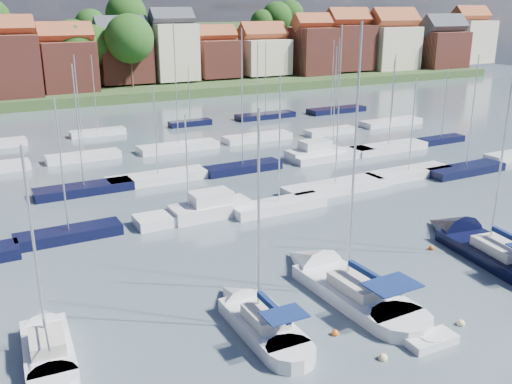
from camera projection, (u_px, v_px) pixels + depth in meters
ground at (184, 158)px, 68.32m from camera, size 260.00×260.00×0.00m
sailboat_left at (254, 318)px, 32.44m from camera, size 2.85×9.94×13.51m
sailboat_centre at (335, 281)px, 36.85m from camera, size 3.86×13.40×18.00m
sailboat_navy at (476, 244)px, 42.50m from camera, size 5.75×14.34×19.19m
sailboat_far at (47, 343)px, 30.01m from camera, size 3.02×9.19×12.11m
tender at (431, 340)px, 30.46m from camera, size 2.89×1.40×0.62m
buoy_b at (383, 360)px, 29.21m from camera, size 0.48×0.48×0.48m
buoy_c at (335, 335)px, 31.40m from camera, size 0.42×0.42×0.42m
buoy_d at (461, 325)px, 32.38m from camera, size 0.46×0.46×0.46m
buoy_e at (431, 249)px, 42.46m from camera, size 0.42×0.42×0.42m
marina_field at (215, 161)px, 64.98m from camera, size 79.62×41.41×15.93m
far_shore_town at (58, 59)px, 145.50m from camera, size 212.46×90.00×22.27m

